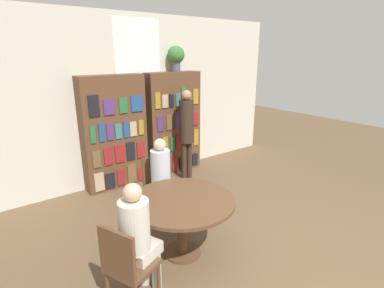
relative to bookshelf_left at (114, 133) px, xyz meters
The scene contains 11 objects.
ground_plane 3.73m from the bookshelf_left, 80.11° to the right, with size 16.00×16.00×0.00m, color brown.
wall_back 0.83m from the bookshelf_left, 17.49° to the left, with size 6.40×0.07×3.00m.
bookshelf_left is the anchor object (origin of this frame).
bookshelf_right 1.24m from the bookshelf_left, ahead, with size 1.12×0.34×1.98m.
flower_vase 1.85m from the bookshelf_left, ahead, with size 0.32×0.32×0.47m.
reading_table 2.35m from the bookshelf_left, 94.72° to the right, with size 1.22×1.22×0.72m.
chair_near_camera 2.91m from the bookshelf_left, 111.84° to the right, with size 0.52×0.52×0.90m.
chair_left_side 1.47m from the bookshelf_left, 88.48° to the right, with size 0.48×0.48×0.90m.
seated_reader_left 1.59m from the bookshelf_left, 90.24° to the right, with size 0.34×0.40×1.23m.
seated_reader_right 2.76m from the bookshelf_left, 109.17° to the right, with size 0.42×0.38×1.24m.
librarian_standing 1.29m from the bookshelf_left, 22.76° to the right, with size 0.26×0.53×1.69m.
Camera 1 is at (-2.58, -1.29, 2.34)m, focal length 28.00 mm.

